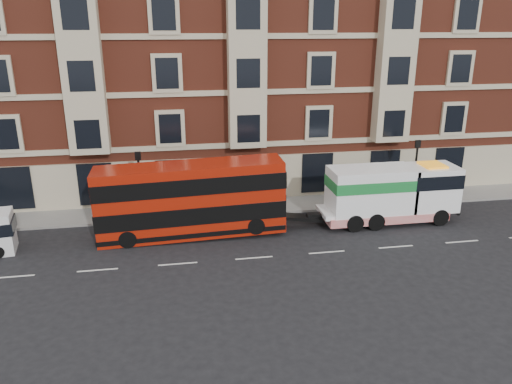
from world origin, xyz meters
TOP-DOWN VIEW (x-y plane):
  - ground at (0.00, 0.00)m, footprint 120.00×120.00m
  - sidewalk at (0.00, 7.50)m, footprint 90.00×3.00m
  - victorian_terrace at (0.50, 15.00)m, footprint 45.00×12.00m
  - lamp_post_west at (-6.00, 6.20)m, footprint 0.35×0.15m
  - lamp_post_east at (12.00, 6.20)m, footprint 0.35×0.15m
  - double_decker_bus at (-3.05, 3.56)m, footprint 10.64×2.44m
  - tow_truck at (9.00, 3.56)m, footprint 8.52×2.52m
  - pedestrian at (-8.57, 7.57)m, footprint 0.67×0.46m

SIDE VIEW (x-z plane):
  - ground at x=0.00m, z-range 0.00..0.00m
  - sidewalk at x=0.00m, z-range 0.00..0.15m
  - pedestrian at x=-8.57m, z-range 0.15..1.93m
  - tow_truck at x=9.00m, z-range 0.11..3.66m
  - double_decker_bus at x=-3.05m, z-range 0.13..4.43m
  - lamp_post_west at x=-6.00m, z-range 0.50..4.85m
  - lamp_post_east at x=12.00m, z-range 0.50..4.85m
  - victorian_terrace at x=0.50m, z-range -0.13..20.27m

